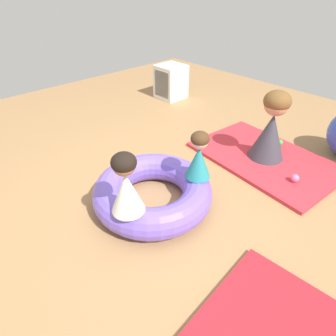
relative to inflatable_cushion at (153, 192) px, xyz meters
name	(u,v)px	position (x,y,z in m)	size (l,w,h in m)	color
ground_plane	(164,203)	(0.08, 0.08, -0.14)	(8.00, 8.00, 0.00)	#9E7549
gym_mat_center_rear	(264,158)	(0.32, 1.49, -0.12)	(1.62, 1.07, 0.04)	red
inflatable_cushion	(153,192)	(0.00, 0.00, 0.00)	(1.13, 1.13, 0.28)	#7056D1
child_in_white	(126,184)	(0.17, -0.39, 0.40)	(0.27, 0.27, 0.53)	white
child_in_teal	(199,156)	(0.24, 0.35, 0.36)	(0.33, 0.33, 0.46)	teal
adult_seated	(272,127)	(0.32, 1.49, 0.29)	(0.51, 0.51, 0.80)	#383842
play_ball_green	(280,143)	(0.30, 1.85, -0.06)	(0.08, 0.08, 0.08)	green
play_ball_pink	(295,178)	(0.79, 1.27, -0.06)	(0.09, 0.09, 0.09)	pink
storage_cube	(170,82)	(-1.94, 2.05, 0.14)	(0.44, 0.44, 0.56)	white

